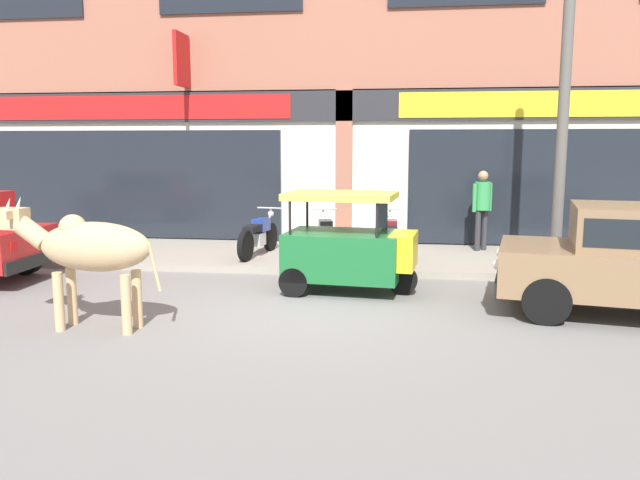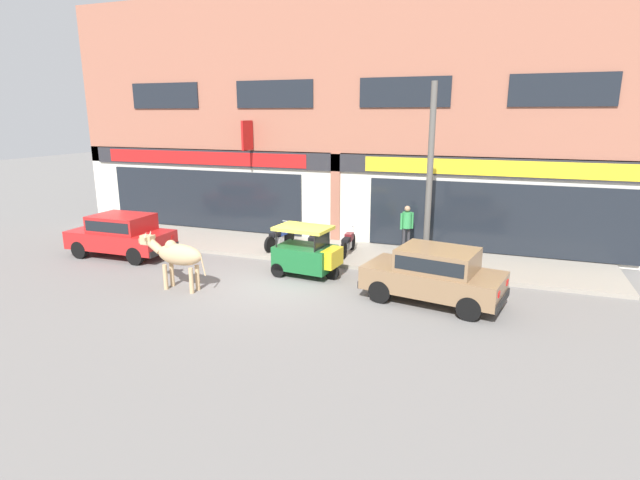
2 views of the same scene
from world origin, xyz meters
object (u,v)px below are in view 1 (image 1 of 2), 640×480
(motorcycle_0, at_px, (259,236))
(pedestrian, at_px, (482,202))
(auto_rickshaw, at_px, (349,249))
(motorcycle_2, at_px, (390,237))
(cow, at_px, (88,248))
(motorcycle_1, at_px, (326,238))
(utility_pole, at_px, (564,102))

(motorcycle_0, xyz_separation_m, pedestrian, (4.30, 1.19, 0.60))
(auto_rickshaw, height_order, motorcycle_2, auto_rickshaw)
(cow, height_order, motorcycle_2, cow)
(auto_rickshaw, xyz_separation_m, pedestrian, (2.36, 3.42, 0.45))
(auto_rickshaw, xyz_separation_m, motorcycle_2, (0.57, 2.34, -0.15))
(motorcycle_0, distance_m, pedestrian, 4.50)
(motorcycle_0, relative_size, motorcycle_1, 1.01)
(pedestrian, bearing_deg, cow, -132.38)
(motorcycle_1, bearing_deg, cow, -117.06)
(cow, distance_m, pedestrian, 7.85)
(motorcycle_0, bearing_deg, auto_rickshaw, -48.98)
(motorcycle_2, bearing_deg, pedestrian, 31.22)
(cow, height_order, utility_pole, utility_pole)
(auto_rickshaw, relative_size, motorcycle_0, 1.13)
(auto_rickshaw, xyz_separation_m, utility_pole, (3.34, 1.37, 2.25))
(cow, distance_m, motorcycle_0, 4.74)
(cow, relative_size, motorcycle_2, 1.19)
(utility_pole, bearing_deg, cow, -149.08)
(cow, relative_size, motorcycle_1, 1.20)
(motorcycle_1, bearing_deg, motorcycle_2, 9.14)
(pedestrian, bearing_deg, utility_pole, -64.48)
(cow, bearing_deg, motorcycle_2, 53.37)
(motorcycle_2, bearing_deg, motorcycle_1, -170.86)
(motorcycle_1, bearing_deg, auto_rickshaw, -73.80)
(motorcycle_1, distance_m, utility_pole, 4.69)
(cow, bearing_deg, motorcycle_1, 62.94)
(cow, xyz_separation_m, pedestrian, (5.29, 5.80, 0.10))
(motorcycle_0, xyz_separation_m, motorcycle_2, (2.51, 0.11, 0.00))
(motorcycle_1, xyz_separation_m, utility_pole, (3.96, -0.77, 2.40))
(motorcycle_2, relative_size, pedestrian, 1.13)
(motorcycle_0, bearing_deg, pedestrian, 15.46)
(cow, bearing_deg, utility_pole, 30.92)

